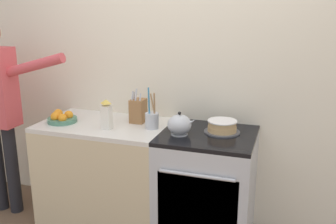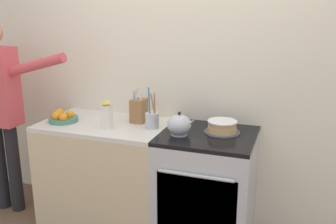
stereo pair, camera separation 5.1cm
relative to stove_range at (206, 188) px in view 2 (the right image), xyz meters
The scene contains 10 objects.
wall_back 0.96m from the stove_range, 126.55° to the left, with size 8.00×0.04×2.60m.
counter_cabinet 0.87m from the stove_range, behind, with size 1.03×0.65×0.89m.
stove_range is the anchor object (origin of this frame).
layer_cake 0.50m from the stove_range, 35.48° to the left, with size 0.27×0.27×0.09m.
tea_kettle 0.56m from the stove_range, 156.92° to the right, with size 0.22×0.18×0.18m.
knife_block 0.82m from the stove_range, 169.08° to the left, with size 0.11×0.13×0.29m.
utensil_crock 0.68m from the stove_range, behind, with size 0.11×0.11×0.32m.
fruit_bowl 1.30m from the stove_range, behind, with size 0.24×0.24×0.10m.
milk_carton 0.96m from the stove_range, behind, with size 0.07×0.07×0.23m.
person_baker 1.90m from the stove_range, behind, with size 0.95×0.20×1.70m.
Camera 2 is at (0.85, -2.26, 1.78)m, focal length 40.00 mm.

